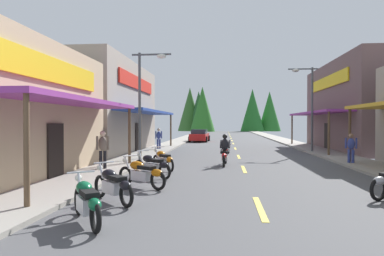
{
  "coord_description": "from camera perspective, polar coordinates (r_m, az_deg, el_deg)",
  "views": [
    {
      "loc": [
        -0.87,
        0.2,
        2.12
      ],
      "look_at": [
        -3.44,
        26.25,
        1.72
      ],
      "focal_mm": 31.09,
      "sensor_mm": 36.0,
      "label": 1
    }
  ],
  "objects": [
    {
      "name": "motorcycle_parked_left_2",
      "position": [
        11.02,
        -8.63,
        -7.63
      ],
      "size": [
        1.87,
        1.21,
        1.04
      ],
      "rotation": [
        0.0,
        0.0,
        2.59
      ],
      "color": "black",
      "rests_on": "ground"
    },
    {
      "name": "sidewalk_left",
      "position": [
        35.01,
        -2.87,
        -2.49
      ],
      "size": [
        2.27,
        99.52,
        0.12
      ],
      "primitive_type": "cube",
      "color": "gray",
      "rests_on": "ground"
    },
    {
      "name": "motorcycle_parked_left_3",
      "position": [
        12.98,
        -6.88,
        -6.33
      ],
      "size": [
        1.77,
        1.37,
        1.04
      ],
      "rotation": [
        0.0,
        0.0,
        2.49
      ],
      "color": "black",
      "rests_on": "ground"
    },
    {
      "name": "pedestrian_by_shop",
      "position": [
        18.47,
        25.62,
        -2.95
      ],
      "size": [
        0.53,
        0.39,
        1.59
      ],
      "rotation": [
        0.0,
        0.0,
        4.28
      ],
      "color": "#333F8C",
      "rests_on": "ground"
    },
    {
      "name": "parked_car_curbside",
      "position": [
        37.52,
        1.29,
        -1.31
      ],
      "size": [
        2.23,
        4.38,
        1.4
      ],
      "rotation": [
        0.0,
        0.0,
        1.52
      ],
      "color": "#B21919",
      "rests_on": "ground"
    },
    {
      "name": "motorcycle_parked_left_0",
      "position": [
        7.46,
        -17.64,
        -11.78
      ],
      "size": [
        1.34,
        1.79,
        1.04
      ],
      "rotation": [
        0.0,
        0.0,
        2.2
      ],
      "color": "black",
      "rests_on": "ground"
    },
    {
      "name": "motorcycle_parked_left_1",
      "position": [
        9.19,
        -13.41,
        -9.36
      ],
      "size": [
        1.6,
        1.56,
        1.04
      ],
      "rotation": [
        0.0,
        0.0,
        2.37
      ],
      "color": "black",
      "rests_on": "ground"
    },
    {
      "name": "storefront_right_far",
      "position": [
        29.36,
        28.75,
        3.27
      ],
      "size": [
        8.81,
        13.0,
        6.8
      ],
      "color": "brown",
      "rests_on": "ground"
    },
    {
      "name": "sidewalk_right",
      "position": [
        35.31,
        16.91,
        -2.5
      ],
      "size": [
        2.27,
        99.52,
        0.12
      ],
      "primitive_type": "cube",
      "color": "gray",
      "rests_on": "ground"
    },
    {
      "name": "pedestrian_browsing",
      "position": [
        25.92,
        -5.73,
        -1.61
      ],
      "size": [
        0.49,
        0.42,
        1.71
      ],
      "rotation": [
        0.0,
        0.0,
        5.31
      ],
      "color": "#333F8C",
      "rests_on": "ground"
    },
    {
      "name": "streetlamp_right",
      "position": [
        25.01,
        19.23,
        5.03
      ],
      "size": [
        2.07,
        0.3,
        6.05
      ],
      "color": "#474C51",
      "rests_on": "ground"
    },
    {
      "name": "rider_cruising_lead",
      "position": [
        16.62,
        5.67,
        -4.17
      ],
      "size": [
        0.6,
        2.14,
        1.57
      ],
      "rotation": [
        0.0,
        0.0,
        1.51
      ],
      "color": "black",
      "rests_on": "ground"
    },
    {
      "name": "centerline_dashes",
      "position": [
        39.65,
        6.88,
        -2.18
      ],
      "size": [
        0.16,
        76.23,
        0.01
      ],
      "color": "#E0C64C",
      "rests_on": "ground"
    },
    {
      "name": "ground",
      "position": [
        34.64,
        7.06,
        -2.71
      ],
      "size": [
        9.8,
        99.52,
        0.1
      ],
      "primitive_type": "cube",
      "color": "#4C4C4F"
    },
    {
      "name": "storefront_left_far",
      "position": [
        25.34,
        -16.58,
        3.27
      ],
      "size": [
        8.4,
        12.19,
        6.38
      ],
      "color": "gray",
      "rests_on": "ground"
    },
    {
      "name": "pedestrian_waiting",
      "position": [
        15.08,
        -15.07,
        -3.26
      ],
      "size": [
        0.56,
        0.31,
        1.77
      ],
      "rotation": [
        0.0,
        0.0,
        1.73
      ],
      "color": "black",
      "rests_on": "ground"
    },
    {
      "name": "motorcycle_parked_left_4",
      "position": [
        14.84,
        -5.01,
        -5.42
      ],
      "size": [
        1.32,
        1.81,
        1.04
      ],
      "rotation": [
        0.0,
        0.0,
        2.19
      ],
      "color": "black",
      "rests_on": "ground"
    },
    {
      "name": "streetlamp_left",
      "position": [
        17.59,
        -7.95,
        6.35
      ],
      "size": [
        2.07,
        0.3,
        5.78
      ],
      "color": "#474C51",
      "rests_on": "ground"
    },
    {
      "name": "treeline_backdrop",
      "position": [
        85.64,
        4.27,
        3.08
      ],
      "size": [
        26.7,
        11.39,
        11.43
      ],
      "color": "#206223",
      "rests_on": "ground"
    }
  ]
}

